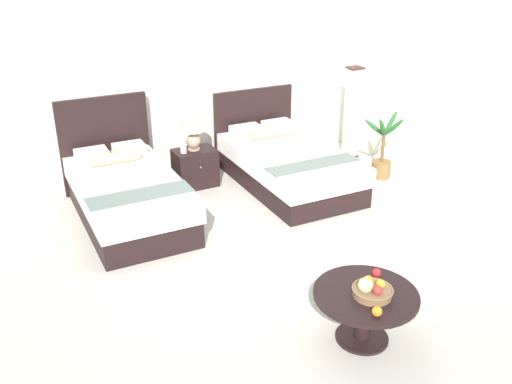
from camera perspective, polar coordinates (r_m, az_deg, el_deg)
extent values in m
cube|color=beige|center=(6.10, 2.11, -6.95)|extent=(9.61, 9.38, 0.02)
cube|color=white|center=(8.05, -8.11, 11.01)|extent=(9.61, 0.12, 2.65)
cube|color=silver|center=(7.68, 20.86, 9.00)|extent=(0.12, 4.98, 2.65)
cube|color=black|center=(7.00, -12.56, -1.66)|extent=(1.13, 2.07, 0.31)
cube|color=white|center=(6.88, -12.77, 0.42)|extent=(1.17, 2.11, 0.25)
cube|color=black|center=(7.77, -14.95, 4.67)|extent=(1.18, 0.08, 1.29)
cube|color=white|center=(7.47, -16.23, 3.58)|extent=(0.40, 0.31, 0.14)
cube|color=white|center=(7.56, -12.66, 4.22)|extent=(0.40, 0.31, 0.14)
cylinder|color=tan|center=(7.29, -14.00, 3.36)|extent=(0.61, 0.16, 0.15)
cube|color=slate|center=(6.34, -11.60, -0.30)|extent=(1.16, 0.38, 0.01)
cube|color=black|center=(7.79, 3.36, 1.57)|extent=(1.21, 2.15, 0.28)
cube|color=white|center=(7.69, 3.41, 3.39)|extent=(1.25, 2.19, 0.25)
cube|color=black|center=(8.55, -0.26, 6.71)|extent=(1.26, 0.08, 1.12)
cube|color=white|center=(8.18, -0.98, 6.18)|extent=(0.43, 0.31, 0.14)
cube|color=white|center=(8.41, 2.23, 6.68)|extent=(0.43, 0.31, 0.14)
cylinder|color=tan|center=(8.09, 1.43, 6.00)|extent=(0.65, 0.16, 0.15)
cube|color=slate|center=(7.17, 5.84, 2.80)|extent=(1.25, 0.34, 0.01)
cube|color=black|center=(7.80, -6.15, 2.45)|extent=(0.56, 0.39, 0.52)
sphere|color=tan|center=(7.59, -5.59, 2.48)|extent=(0.02, 0.02, 0.02)
cylinder|color=tan|center=(7.72, -6.29, 4.36)|extent=(0.17, 0.17, 0.02)
ellipsoid|color=tan|center=(7.68, -6.33, 5.14)|extent=(0.19, 0.19, 0.20)
cylinder|color=#99844C|center=(7.64, -6.37, 6.01)|extent=(0.02, 0.02, 0.04)
cylinder|color=beige|center=(7.61, -6.41, 6.70)|extent=(0.31, 0.31, 0.15)
cylinder|color=silver|center=(7.59, -7.33, 4.51)|extent=(0.09, 0.09, 0.16)
torus|color=silver|center=(7.56, -7.37, 5.13)|extent=(0.09, 0.09, 0.01)
cylinder|color=black|center=(5.11, 10.61, -14.20)|extent=(0.45, 0.45, 0.02)
cylinder|color=black|center=(4.98, 10.80, -12.35)|extent=(0.14, 0.14, 0.43)
cylinder|color=black|center=(4.85, 11.02, -10.13)|extent=(0.88, 0.88, 0.04)
cylinder|color=olive|center=(4.80, 11.64, -9.87)|extent=(0.32, 0.32, 0.06)
torus|color=olive|center=(4.78, 11.67, -9.56)|extent=(0.34, 0.34, 0.02)
sphere|color=beige|center=(4.72, 10.96, -9.22)|extent=(0.13, 0.13, 0.13)
sphere|color=#B8322B|center=(4.71, 12.17, -9.66)|extent=(0.08, 0.08, 0.08)
sphere|color=gold|center=(4.80, 12.45, -9.03)|extent=(0.08, 0.08, 0.08)
sphere|color=orange|center=(4.81, 11.25, -8.75)|extent=(0.09, 0.09, 0.09)
sphere|color=red|center=(5.04, 12.06, -7.98)|extent=(0.08, 0.08, 0.08)
sphere|color=orange|center=(4.57, 12.09, -11.68)|extent=(0.08, 0.08, 0.08)
cube|color=#422223|center=(9.01, 9.34, 3.66)|extent=(0.22, 0.22, 0.03)
cube|color=#EFE9CE|center=(8.79, 9.64, 7.86)|extent=(0.18, 0.18, 1.35)
cube|color=#422223|center=(8.63, 9.97, 12.23)|extent=(0.22, 0.22, 0.02)
cylinder|color=brown|center=(8.28, 12.48, 2.27)|extent=(0.27, 0.27, 0.24)
cylinder|color=brown|center=(8.17, 12.68, 4.33)|extent=(0.04, 0.04, 0.39)
ellipsoid|color=#27612B|center=(8.14, 13.42, 6.77)|extent=(0.27, 0.10, 0.34)
ellipsoid|color=#27612B|center=(8.19, 12.64, 6.41)|extent=(0.14, 0.26, 0.23)
ellipsoid|color=#27612B|center=(8.05, 11.87, 6.37)|extent=(0.28, 0.22, 0.28)
ellipsoid|color=#27612B|center=(7.95, 12.62, 6.20)|extent=(0.27, 0.22, 0.31)
ellipsoid|color=#27612B|center=(8.02, 13.73, 6.35)|extent=(0.16, 0.28, 0.33)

